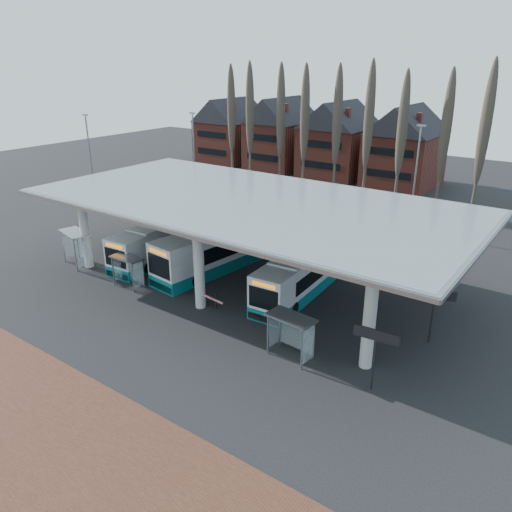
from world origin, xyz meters
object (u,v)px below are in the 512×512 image
Objects in this scene: bus_0 at (167,239)px; bus_2 at (305,272)px; shelter_2 at (292,327)px; shelter_1 at (129,265)px; bus_1 at (224,246)px; shelter_0 at (77,241)px.

bus_0 is 13.00m from bus_2.
shelter_1 is at bearing -178.57° from shelter_2.
bus_0 is 5.46m from bus_1.
bus_0 is 18.15m from shelter_2.
shelter_2 is (11.42, -8.06, 0.18)m from bus_1.
bus_2 reaches higher than shelter_2.
bus_2 is 18.62m from shelter_0.
bus_0 is 6.30m from shelter_1.
bus_1 reaches higher than bus_2.
bus_1 is at bearing 174.46° from bus_2.
shelter_2 is at bearing -29.00° from bus_1.
bus_2 is at bearing 34.03° from shelter_0.
shelter_0 reaches higher than shelter_1.
shelter_2 reaches higher than shelter_1.
shelter_0 reaches higher than shelter_2.
shelter_0 is (-17.48, -6.39, 0.54)m from bus_2.
bus_1 is 11.88m from shelter_0.
bus_2 is 8.70m from shelter_2.
bus_2 is at bearing 4.42° from bus_1.
bus_1 is 5.22× the size of shelter_1.
shelter_1 is at bearing 10.31° from shelter_0.
shelter_0 is 1.31× the size of shelter_1.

